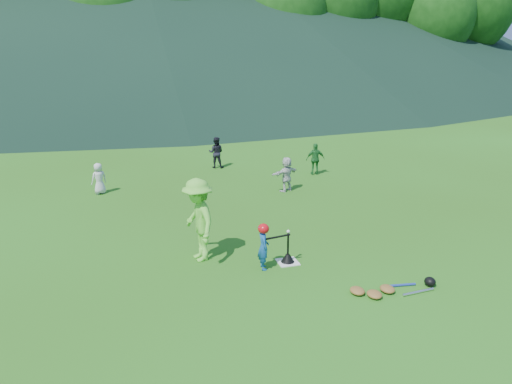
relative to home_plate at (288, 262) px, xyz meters
The scene contains 13 objects.
ground 0.01m from the home_plate, ahead, with size 120.00×120.00×0.00m, color #2B5613.
home_plate is the anchor object (origin of this frame).
baseball 0.73m from the home_plate, ahead, with size 0.08×0.08×0.08m, color white.
batter_child 0.79m from the home_plate, 167.87° to the right, with size 0.36×0.24×1.00m, color #144B8F.
adult_coach 2.19m from the home_plate, 158.45° to the left, with size 1.21×0.70×1.88m, color #69CF3C.
fielder_a 7.70m from the home_plate, 121.58° to the left, with size 0.49×0.32×1.00m, color beige.
fielder_b 8.82m from the home_plate, 88.32° to the left, with size 0.58×0.45×1.19m, color black.
fielder_c 7.67m from the home_plate, 62.68° to the left, with size 0.68×0.28×1.16m, color #1F692A.
fielder_d 5.48m from the home_plate, 70.67° to the left, with size 1.05×0.33×1.13m, color silver.
batting_tee 0.12m from the home_plate, ahead, with size 0.30×0.30×0.68m.
batter_gear 1.07m from the home_plate, 167.29° to the right, with size 0.73×0.26×0.36m.
equipment_pile 2.32m from the home_plate, 52.21° to the right, with size 1.80×0.56×0.19m.
outfield_fence 28.01m from the home_plate, 90.00° to the left, with size 70.07×0.08×1.33m.
Camera 1 is at (-3.53, -9.51, 4.76)m, focal length 35.00 mm.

